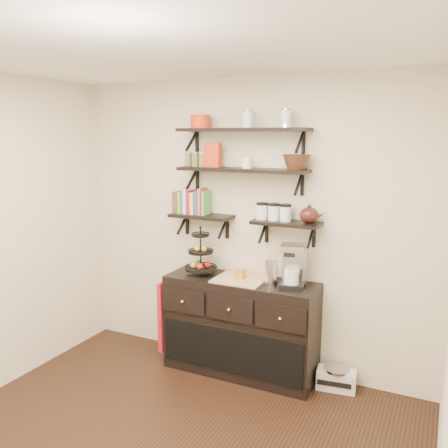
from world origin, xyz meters
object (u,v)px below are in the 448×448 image
fruit_stand (201,258)px  sideboard (241,326)px  coffee_maker (293,266)px  radio (336,379)px

fruit_stand → sideboard: bearing=-0.4°
sideboard → coffee_maker: (0.48, 0.03, 0.63)m
fruit_stand → radio: size_ratio=1.26×
radio → sideboard: bearing=178.2°
coffee_maker → radio: coffee_maker is taller
coffee_maker → radio: (0.40, 0.06, -0.98)m
fruit_stand → radio: fruit_stand is taller
coffee_maker → fruit_stand: bearing=169.4°
sideboard → radio: bearing=5.4°
coffee_maker → radio: bearing=-3.9°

